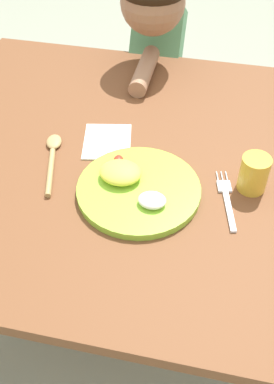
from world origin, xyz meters
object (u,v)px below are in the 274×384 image
at_px(spoon, 52,156).
at_px(drinking_cup, 254,174).
at_px(plate, 136,187).
at_px(person, 155,76).
at_px(fork, 227,199).

bearing_deg(spoon, drinking_cup, -105.58).
height_order(plate, person, person).
xyz_separation_m(spoon, person, (0.15, 0.59, -0.11)).
distance_m(plate, spoon, 0.23).
bearing_deg(drinking_cup, plate, -164.84).
bearing_deg(plate, person, 96.70).
height_order(spoon, drinking_cup, drinking_cup).
xyz_separation_m(plate, person, (-0.08, 0.66, -0.12)).
height_order(plate, spoon, plate).
xyz_separation_m(drinking_cup, person, (-0.33, 0.59, -0.15)).
xyz_separation_m(spoon, drinking_cup, (0.47, 0.00, 0.04)).
distance_m(fork, spoon, 0.43).
height_order(plate, fork, plate).
relative_size(plate, spoon, 1.31).
bearing_deg(drinking_cup, person, 119.12).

